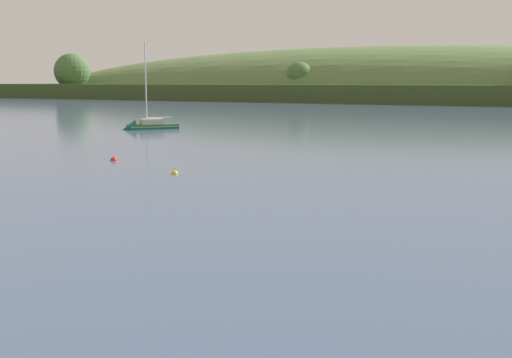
# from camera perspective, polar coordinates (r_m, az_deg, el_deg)

# --- Properties ---
(far_shoreline_hill) EXTENTS (429.38, 116.85, 39.90)m
(far_shoreline_hill) POSITION_cam_1_polar(r_m,az_deg,el_deg) (250.04, 11.10, 7.09)
(far_shoreline_hill) COLOR #3C4E24
(far_shoreline_hill) RESTS_ON ground
(sailboat_midwater_white) EXTENTS (6.46, 8.08, 13.47)m
(sailboat_midwater_white) POSITION_cam_1_polar(r_m,az_deg,el_deg) (92.99, -9.76, 4.55)
(sailboat_midwater_white) COLOR #0F564C
(sailboat_midwater_white) RESTS_ON ground
(mooring_buoy_off_fishing_boat) EXTENTS (0.50, 0.50, 0.58)m
(mooring_buoy_off_fishing_boat) POSITION_cam_1_polar(r_m,az_deg,el_deg) (47.48, -7.25, 0.47)
(mooring_buoy_off_fishing_boat) COLOR yellow
(mooring_buoy_off_fishing_boat) RESTS_ON ground
(mooring_buoy_far_upstream) EXTENTS (0.62, 0.62, 0.70)m
(mooring_buoy_far_upstream) POSITION_cam_1_polar(r_m,az_deg,el_deg) (56.39, -12.54, 1.62)
(mooring_buoy_far_upstream) COLOR red
(mooring_buoy_far_upstream) RESTS_ON ground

